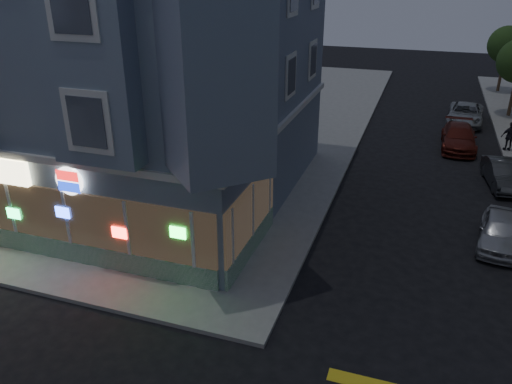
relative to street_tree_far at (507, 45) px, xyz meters
The scene contains 10 objects.
ground 40.10m from the street_tree_far, 107.80° to the right, with size 120.00×120.00×0.00m, color black.
sidewalk_nw 30.01m from the street_tree_far, 149.73° to the right, with size 33.00×42.00×0.15m, color gray.
corner_building 32.63m from the street_tree_far, 123.97° to the right, with size 14.60×14.60×11.40m.
street_tree_far is the anchor object (origin of this frame).
pedestrian_b 16.34m from the street_tree_far, 93.21° to the right, with size 0.98×0.41×1.67m, color #25232B.
parked_car_a 27.94m from the street_tree_far, 94.99° to the right, with size 1.47×3.67×1.25m, color #AFB1B7.
parked_car_b 21.70m from the street_tree_far, 94.57° to the right, with size 1.33×3.83×1.26m, color #313335.
parked_car_c 16.89m from the street_tree_far, 102.55° to the right, with size 1.88×4.63×1.34m, color maroon.
parked_car_d 11.54m from the street_tree_far, 105.97° to the right, with size 2.21×4.79×1.33m, color #989EA1.
traffic_signal 35.25m from the street_tree_far, 109.91° to the right, with size 0.67×0.62×5.50m.
Camera 1 is at (6.32, -8.47, 9.90)m, focal length 35.00 mm.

